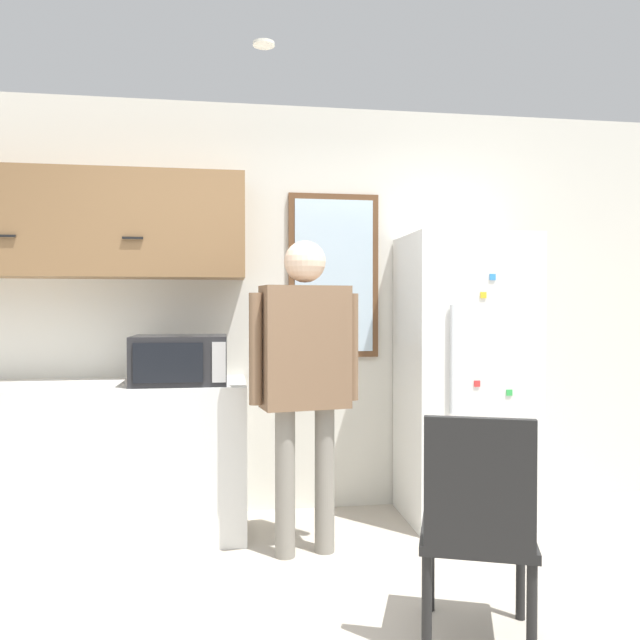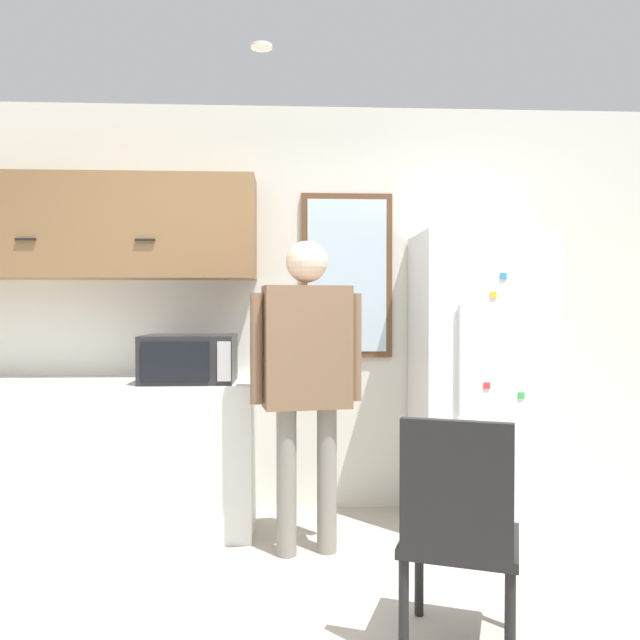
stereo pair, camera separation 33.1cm
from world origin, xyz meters
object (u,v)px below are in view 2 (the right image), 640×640
(microwave, at_px, (189,359))
(refrigerator, at_px, (478,379))
(person, at_px, (307,362))
(chair, at_px, (458,526))

(microwave, height_order, refrigerator, refrigerator)
(person, bearing_deg, refrigerator, 12.63)
(microwave, xyz_separation_m, chair, (1.25, -1.40, -0.54))
(person, distance_m, chair, 1.31)
(microwave, relative_size, refrigerator, 0.30)
(person, relative_size, chair, 1.83)
(person, height_order, chair, person)
(microwave, bearing_deg, person, -27.09)
(person, bearing_deg, microwave, 143.40)
(microwave, distance_m, person, 0.78)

